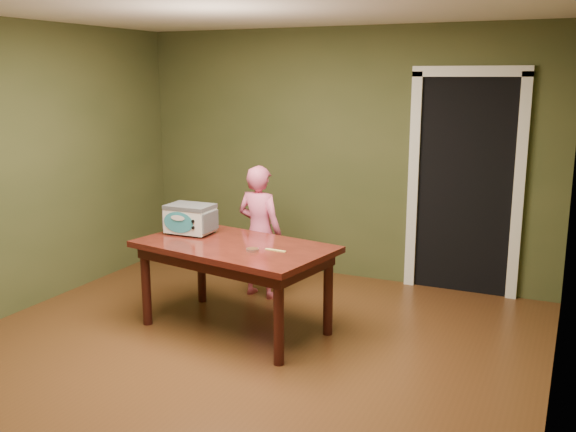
{
  "coord_description": "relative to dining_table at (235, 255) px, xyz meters",
  "views": [
    {
      "loc": [
        2.3,
        -3.81,
        2.11
      ],
      "look_at": [
        0.09,
        1.0,
        0.95
      ],
      "focal_mm": 40.0,
      "sensor_mm": 36.0,
      "label": 1
    }
  ],
  "objects": [
    {
      "name": "floor",
      "position": [
        0.24,
        -0.67,
        -0.65
      ],
      "size": [
        5.0,
        5.0,
        0.0
      ],
      "primitive_type": "plane",
      "color": "#533017",
      "rests_on": "ground"
    },
    {
      "name": "doorway",
      "position": [
        1.54,
        2.11,
        0.41
      ],
      "size": [
        1.1,
        0.66,
        2.25
      ],
      "color": "black",
      "rests_on": "ground"
    },
    {
      "name": "child",
      "position": [
        -0.2,
        0.85,
        -0.01
      ],
      "size": [
        0.5,
        0.36,
        1.29
      ],
      "primitive_type": "imported",
      "rotation": [
        0.0,
        0.0,
        3.03
      ],
      "color": "#E05C86",
      "rests_on": "floor"
    },
    {
      "name": "room_shell",
      "position": [
        0.24,
        -0.67,
        1.06
      ],
      "size": [
        4.52,
        5.02,
        2.61
      ],
      "color": "#494D29",
      "rests_on": "ground"
    },
    {
      "name": "baking_pan",
      "position": [
        0.24,
        -0.13,
        0.11
      ],
      "size": [
        0.1,
        0.1,
        0.02
      ],
      "color": "silver",
      "rests_on": "dining_table"
    },
    {
      "name": "dining_table",
      "position": [
        0.0,
        0.0,
        0.0
      ],
      "size": [
        1.73,
        1.17,
        0.75
      ],
      "rotation": [
        0.0,
        0.0,
        -0.18
      ],
      "color": "#3A120D",
      "rests_on": "floor"
    },
    {
      "name": "spatula",
      "position": [
        0.4,
        -0.05,
        0.1
      ],
      "size": [
        0.18,
        0.04,
        0.01
      ],
      "primitive_type": "cube",
      "rotation": [
        0.0,
        0.0,
        -0.06
      ],
      "color": "#E7D364",
      "rests_on": "dining_table"
    },
    {
      "name": "toy_oven",
      "position": [
        -0.52,
        0.15,
        0.24
      ],
      "size": [
        0.43,
        0.3,
        0.26
      ],
      "rotation": [
        0.0,
        0.0,
        0.02
      ],
      "color": "#4C4F54",
      "rests_on": "dining_table"
    }
  ]
}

